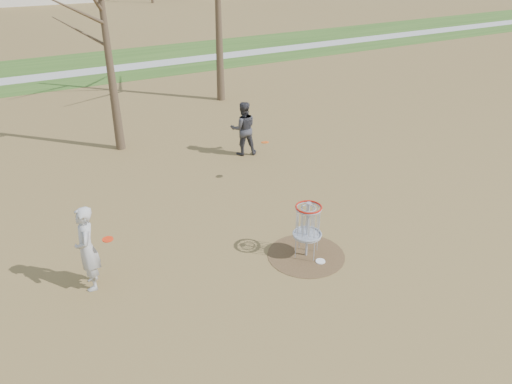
{
  "coord_description": "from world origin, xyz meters",
  "views": [
    {
      "loc": [
        -5.65,
        -7.83,
        6.65
      ],
      "look_at": [
        -0.5,
        1.5,
        1.1
      ],
      "focal_mm": 35.0,
      "sensor_mm": 36.0,
      "label": 1
    }
  ],
  "objects_px": {
    "player_throwing": "(243,128)",
    "disc_golf_basket": "(308,221)",
    "player_standing": "(87,249)",
    "disc_grounded": "(320,261)"
  },
  "relations": [
    {
      "from": "player_throwing",
      "to": "disc_golf_basket",
      "type": "xyz_separation_m",
      "value": [
        -1.51,
        -6.02,
        0.01
      ]
    },
    {
      "from": "player_throwing",
      "to": "disc_grounded",
      "type": "relative_size",
      "value": 8.23
    },
    {
      "from": "player_standing",
      "to": "disc_grounded",
      "type": "height_order",
      "value": "player_standing"
    },
    {
      "from": "disc_grounded",
      "to": "disc_golf_basket",
      "type": "height_order",
      "value": "disc_golf_basket"
    },
    {
      "from": "player_throwing",
      "to": "disc_golf_basket",
      "type": "relative_size",
      "value": 1.34
    },
    {
      "from": "player_throwing",
      "to": "disc_grounded",
      "type": "height_order",
      "value": "player_throwing"
    },
    {
      "from": "disc_grounded",
      "to": "disc_golf_basket",
      "type": "relative_size",
      "value": 0.16
    },
    {
      "from": "player_standing",
      "to": "player_throwing",
      "type": "bearing_deg",
      "value": 138.01
    },
    {
      "from": "player_throwing",
      "to": "disc_golf_basket",
      "type": "bearing_deg",
      "value": 92.85
    },
    {
      "from": "player_throwing",
      "to": "disc_golf_basket",
      "type": "distance_m",
      "value": 6.21
    }
  ]
}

